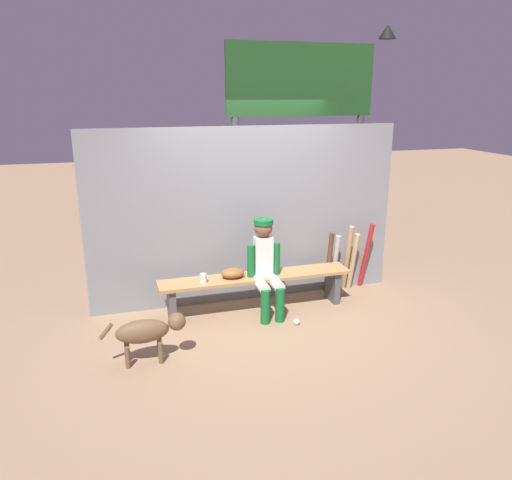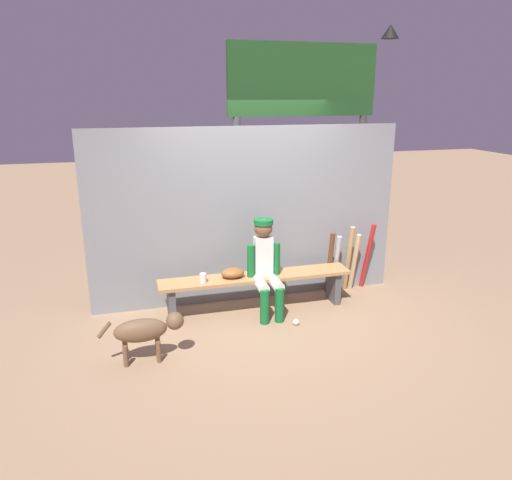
{
  "view_description": "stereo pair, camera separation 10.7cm",
  "coord_description": "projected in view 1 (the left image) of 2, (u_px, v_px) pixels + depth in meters",
  "views": [
    {
      "loc": [
        -1.57,
        -5.33,
        2.58
      ],
      "look_at": [
        0.0,
        0.0,
        0.91
      ],
      "focal_mm": 34.19,
      "sensor_mm": 36.0,
      "label": 1
    },
    {
      "loc": [
        -1.47,
        -5.36,
        2.58
      ],
      "look_at": [
        0.0,
        0.0,
        0.91
      ],
      "focal_mm": 34.19,
      "sensor_mm": 36.0,
      "label": 2
    }
  ],
  "objects": [
    {
      "name": "bat_wood_dark",
      "position": [
        329.0,
        262.0,
        6.41
      ],
      "size": [
        0.12,
        0.28,
        0.9
      ],
      "primitive_type": "cylinder",
      "rotation": [
        0.24,
        0.0,
        -0.19
      ],
      "color": "brown",
      "rests_on": "ground_plane"
    },
    {
      "name": "player_seated",
      "position": [
        266.0,
        264.0,
        5.8
      ],
      "size": [
        0.41,
        0.55,
        1.16
      ],
      "color": "silver",
      "rests_on": "ground_plane"
    },
    {
      "name": "cup_on_ground",
      "position": [
        177.0,
        322.0,
        5.61
      ],
      "size": [
        0.08,
        0.08,
        0.11
      ],
      "primitive_type": "cylinder",
      "color": "silver",
      "rests_on": "ground_plane"
    },
    {
      "name": "chainlink_fence",
      "position": [
        247.0,
        216.0,
        6.1
      ],
      "size": [
        3.94,
        0.03,
        2.21
      ],
      "primitive_type": "cube",
      "color": "gray",
      "rests_on": "ground_plane"
    },
    {
      "name": "scoreboard",
      "position": [
        305.0,
        105.0,
        6.56
      ],
      "size": [
        2.33,
        0.27,
        3.46
      ],
      "color": "#3F3F42",
      "rests_on": "ground_plane"
    },
    {
      "name": "ground_plane",
      "position": [
        256.0,
        310.0,
        6.06
      ],
      "size": [
        30.0,
        30.0,
        0.0
      ],
      "primitive_type": "plane",
      "color": "#937556"
    },
    {
      "name": "bat_wood_tan",
      "position": [
        347.0,
        258.0,
        6.52
      ],
      "size": [
        0.08,
        0.26,
        0.93
      ],
      "primitive_type": "cylinder",
      "rotation": [
        0.2,
        0.0,
        -0.08
      ],
      "color": "tan",
      "rests_on": "ground_plane"
    },
    {
      "name": "dog",
      "position": [
        148.0,
        331.0,
        4.8
      ],
      "size": [
        0.84,
        0.2,
        0.49
      ],
      "color": "brown",
      "rests_on": "ground_plane"
    },
    {
      "name": "bat_wood_natural",
      "position": [
        353.0,
        261.0,
        6.57
      ],
      "size": [
        0.09,
        0.22,
        0.81
      ],
      "primitive_type": "cylinder",
      "rotation": [
        0.18,
        0.0,
        0.13
      ],
      "color": "tan",
      "rests_on": "ground_plane"
    },
    {
      "name": "cup_on_bench",
      "position": [
        203.0,
        278.0,
        5.68
      ],
      "size": [
        0.08,
        0.08,
        0.11
      ],
      "primitive_type": "cylinder",
      "color": "silver",
      "rests_on": "dugout_bench"
    },
    {
      "name": "baseball_glove",
      "position": [
        233.0,
        273.0,
        5.83
      ],
      "size": [
        0.28,
        0.2,
        0.12
      ],
      "primitive_type": "ellipsoid",
      "color": "brown",
      "rests_on": "dugout_bench"
    },
    {
      "name": "baseball",
      "position": [
        297.0,
        322.0,
        5.66
      ],
      "size": [
        0.07,
        0.07,
        0.07
      ],
      "primitive_type": "sphere",
      "color": "white",
      "rests_on": "ground_plane"
    },
    {
      "name": "bat_aluminum_red",
      "position": [
        366.0,
        255.0,
        6.63
      ],
      "size": [
        0.11,
        0.26,
        0.94
      ],
      "primitive_type": "cylinder",
      "rotation": [
        0.2,
        0.0,
        0.2
      ],
      "color": "#B22323",
      "rests_on": "ground_plane"
    },
    {
      "name": "bat_aluminum_silver",
      "position": [
        335.0,
        264.0,
        6.5
      ],
      "size": [
        0.08,
        0.19,
        0.8
      ],
      "primitive_type": "cylinder",
      "rotation": [
        0.15,
        0.0,
        0.1
      ],
      "color": "#B7B7BC",
      "rests_on": "ground_plane"
    },
    {
      "name": "dugout_bench",
      "position": [
        256.0,
        283.0,
        5.96
      ],
      "size": [
        2.37,
        0.36,
        0.46
      ],
      "color": "#AD7F4C",
      "rests_on": "ground_plane"
    }
  ]
}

